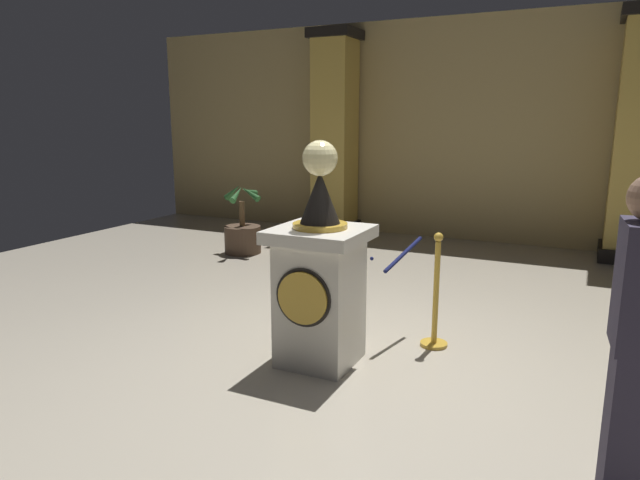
# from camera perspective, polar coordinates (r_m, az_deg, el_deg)

# --- Properties ---
(ground_plane) EXTENTS (12.41, 12.41, 0.00)m
(ground_plane) POSITION_cam_1_polar(r_m,az_deg,el_deg) (4.90, 2.89, -11.54)
(ground_plane) COLOR #B2A893
(back_wall) EXTENTS (12.41, 0.16, 3.57)m
(back_wall) POSITION_cam_1_polar(r_m,az_deg,el_deg) (9.58, 15.65, 10.60)
(back_wall) COLOR tan
(back_wall) RESTS_ON ground_plane
(pedestal_clock) EXTENTS (0.73, 0.73, 1.81)m
(pedestal_clock) POSITION_cam_1_polar(r_m,az_deg,el_deg) (4.53, -0.03, -3.92)
(pedestal_clock) COLOR silver
(pedestal_clock) RESTS_ON ground_plane
(stanchion_near) EXTENTS (0.24, 0.24, 1.02)m
(stanchion_near) POSITION_cam_1_polar(r_m,az_deg,el_deg) (5.06, 11.61, -6.68)
(stanchion_near) COLOR gold
(stanchion_near) RESTS_ON ground_plane
(stanchion_far) EXTENTS (0.24, 0.24, 1.07)m
(stanchion_far) POSITION_cam_1_polar(r_m,az_deg,el_deg) (5.69, -0.49, -4.10)
(stanchion_far) COLOR gold
(stanchion_far) RESTS_ON ground_plane
(velvet_rope) EXTENTS (0.80, 0.78, 0.22)m
(velvet_rope) POSITION_cam_1_polar(r_m,az_deg,el_deg) (5.23, 5.28, -0.96)
(velvet_rope) COLOR #141947
(column_left) EXTENTS (0.76, 0.76, 3.43)m
(column_left) POSITION_cam_1_polar(r_m,az_deg,el_deg) (9.81, 1.51, 10.57)
(column_left) COLOR black
(column_left) RESTS_ON ground_plane
(potted_palm_left) EXTENTS (0.67, 0.67, 1.06)m
(potted_palm_left) POSITION_cam_1_polar(r_m,az_deg,el_deg) (8.50, -7.84, 0.55)
(potted_palm_left) COLOR #4C3828
(potted_palm_left) RESTS_ON ground_plane
(bystander_guest) EXTENTS (0.25, 0.38, 1.72)m
(bystander_guest) POSITION_cam_1_polar(r_m,az_deg,el_deg) (3.22, 29.39, -8.45)
(bystander_guest) COLOR #383347
(bystander_guest) RESTS_ON ground_plane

